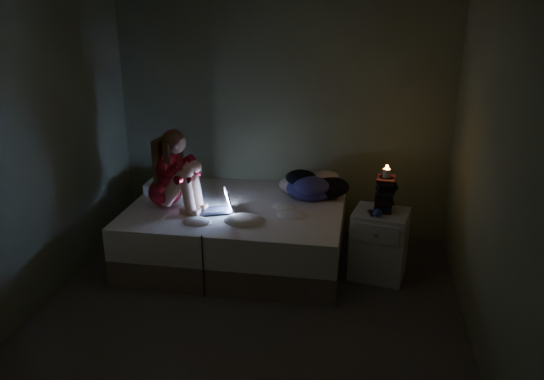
% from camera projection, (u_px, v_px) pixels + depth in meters
% --- Properties ---
extents(floor, '(3.60, 3.80, 0.02)m').
position_uv_depth(floor, '(246.00, 320.00, 4.53)').
color(floor, black).
rests_on(floor, ground).
extents(wall_back, '(3.60, 0.02, 2.60)m').
position_uv_depth(wall_back, '(282.00, 118.00, 5.86)').
color(wall_back, '#535946').
rests_on(wall_back, ground).
extents(wall_front, '(3.60, 0.02, 2.60)m').
position_uv_depth(wall_front, '(144.00, 306.00, 2.32)').
color(wall_front, '#535946').
rests_on(wall_front, ground).
extents(wall_left, '(0.02, 3.80, 2.60)m').
position_uv_depth(wall_left, '(24.00, 160.00, 4.38)').
color(wall_left, '#535946').
rests_on(wall_left, ground).
extents(wall_right, '(0.02, 3.80, 2.60)m').
position_uv_depth(wall_right, '(495.00, 185.00, 3.80)').
color(wall_right, '#535946').
rests_on(wall_right, ground).
extents(bed, '(2.10, 1.58, 0.58)m').
position_uv_depth(bed, '(237.00, 232.00, 5.50)').
color(bed, silver).
rests_on(bed, ground).
extents(pillow, '(0.41, 0.29, 0.12)m').
position_uv_depth(pillow, '(167.00, 187.00, 5.73)').
color(pillow, silver).
rests_on(pillow, bed).
extents(woman, '(0.55, 0.41, 0.80)m').
position_uv_depth(woman, '(164.00, 169.00, 5.21)').
color(woman, maroon).
rests_on(woman, bed).
extents(laptop, '(0.38, 0.33, 0.23)m').
position_uv_depth(laptop, '(215.00, 201.00, 5.20)').
color(laptop, black).
rests_on(laptop, bed).
extents(clothes_pile, '(0.58, 0.49, 0.31)m').
position_uv_depth(clothes_pile, '(310.00, 184.00, 5.56)').
color(clothes_pile, navy).
rests_on(clothes_pile, bed).
extents(nightstand, '(0.57, 0.53, 0.66)m').
position_uv_depth(nightstand, '(379.00, 244.00, 5.14)').
color(nightstand, silver).
rests_on(nightstand, ground).
extents(book_stack, '(0.19, 0.25, 0.32)m').
position_uv_depth(book_stack, '(385.00, 194.00, 5.01)').
color(book_stack, black).
rests_on(book_stack, nightstand).
extents(candle, '(0.07, 0.07, 0.08)m').
position_uv_depth(candle, '(387.00, 174.00, 4.94)').
color(candle, beige).
rests_on(candle, book_stack).
extents(phone, '(0.12, 0.16, 0.01)m').
position_uv_depth(phone, '(374.00, 214.00, 4.97)').
color(phone, black).
rests_on(phone, nightstand).
extents(blue_orb, '(0.08, 0.08, 0.08)m').
position_uv_depth(blue_orb, '(381.00, 213.00, 4.89)').
color(blue_orb, navy).
rests_on(blue_orb, nightstand).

